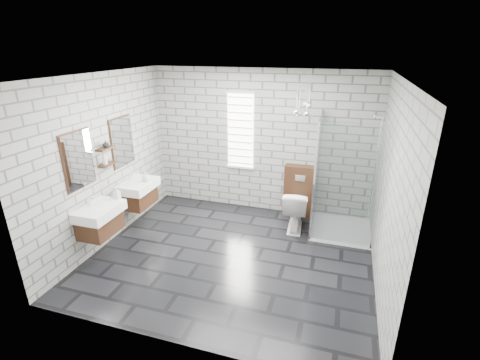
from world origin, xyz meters
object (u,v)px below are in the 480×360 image
at_px(shower_enclosure, 337,207).
at_px(toilet, 295,209).
at_px(vanity_left, 97,212).
at_px(cistern_panel, 300,191).
at_px(vanity_right, 137,186).

distance_m(shower_enclosure, toilet, 0.71).
bearing_deg(vanity_left, cistern_panel, 40.01).
relative_size(vanity_left, toilet, 2.11).
xyz_separation_m(cistern_panel, shower_enclosure, (0.70, -0.52, 0.00)).
relative_size(vanity_left, shower_enclosure, 0.77).
bearing_deg(toilet, shower_enclosure, 177.11).
distance_m(vanity_left, cistern_panel, 3.54).
distance_m(vanity_left, shower_enclosure, 3.84).
height_order(vanity_right, cistern_panel, vanity_right).
distance_m(vanity_left, vanity_right, 1.04).
distance_m(vanity_right, shower_enclosure, 3.49).
distance_m(vanity_right, toilet, 2.82).
xyz_separation_m(vanity_right, toilet, (2.71, 0.70, -0.39)).
xyz_separation_m(cistern_panel, toilet, (0.00, -0.53, -0.13)).
bearing_deg(toilet, vanity_left, 28.67).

